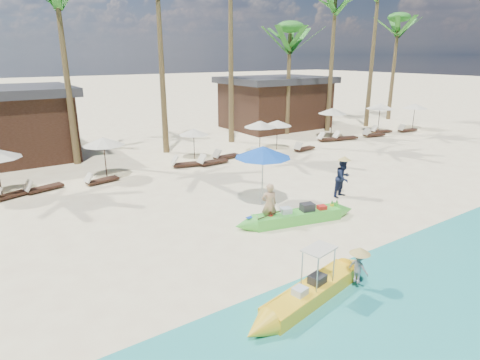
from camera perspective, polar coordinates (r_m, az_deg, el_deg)
ground at (r=14.16m, az=5.12°, el=-8.13°), size 240.00×240.00×0.00m
wet_sand_strip at (r=11.27m, az=22.04°, el=-16.70°), size 240.00×4.50×0.01m
green_canoe at (r=15.36m, az=8.08°, el=-5.17°), size 5.47×1.65×0.71m
yellow_canoe at (r=10.90m, az=10.18°, el=-15.41°), size 5.35×1.36×1.40m
tourist at (r=14.83m, az=4.15°, el=-3.49°), size 0.69×0.56×1.62m
vendor_green at (r=18.32m, az=14.44°, el=0.29°), size 0.95×0.80×1.75m
vendor_yellow at (r=11.46m, az=16.51°, el=-11.77°), size 0.41×0.63×0.92m
blue_umbrella at (r=16.50m, az=3.26°, el=4.02°), size 2.34×2.34×2.52m
lounger_4_left at (r=20.48m, az=-29.75°, el=-1.71°), size 1.76×1.06×0.57m
lounger_4_right at (r=20.77m, az=-26.34°, el=-0.95°), size 1.79×0.93×0.58m
resort_parasol_5 at (r=21.36m, az=-18.87°, el=5.21°), size 2.07×2.07×2.13m
lounger_5_left at (r=20.95m, az=-19.27°, el=0.04°), size 1.70×0.78×0.56m
resort_parasol_6 at (r=24.33m, az=-6.61°, el=6.82°), size 1.80×1.80×1.86m
lounger_6_left at (r=22.91m, az=-7.66°, el=2.38°), size 1.96×0.98×0.64m
lounger_6_right at (r=23.20m, az=-4.10°, el=2.68°), size 1.89×0.69×0.63m
resort_parasol_7 at (r=25.55m, az=2.88°, el=7.95°), size 2.05×2.05×2.11m
lounger_7_left at (r=24.45m, az=-2.15°, el=3.45°), size 1.81×0.69×0.60m
lounger_7_right at (r=24.93m, az=2.92°, el=3.77°), size 2.07×1.21×0.67m
resort_parasol_8 at (r=26.81m, az=5.34°, el=8.07°), size 1.92×1.92×1.97m
lounger_8_left at (r=26.91m, az=9.02°, el=4.51°), size 1.72×0.74×0.57m
resort_parasol_9 at (r=31.59m, az=13.03°, el=9.56°), size 2.18×2.18×2.24m
lounger_9_left at (r=30.24m, az=12.48°, el=5.77°), size 1.94×1.05×0.63m
lounger_9_right at (r=31.02m, az=14.58°, el=5.92°), size 2.00×1.04×0.65m
resort_parasol_10 at (r=35.01m, az=19.33°, el=9.89°), size 2.26×2.26×2.33m
lounger_10_left at (r=32.85m, az=18.36°, el=6.20°), size 1.92×0.90×0.63m
lounger_10_right at (r=34.68m, az=19.35°, el=6.64°), size 1.83×1.02×0.59m
resort_parasol_11 at (r=37.61m, az=23.65°, el=9.61°), size 2.08×2.08×2.14m
lounger_11_left at (r=35.96m, az=22.61°, el=6.63°), size 1.80×0.78×0.59m
palm_3 at (r=24.72m, az=-24.50°, el=21.74°), size 2.08×2.08×10.52m
palm_6 at (r=32.18m, az=7.10°, el=18.98°), size 2.08×2.08×8.51m
palm_7 at (r=34.25m, az=13.31°, el=21.83°), size 2.08×2.08×11.08m
palm_8 at (r=37.53m, az=18.97°, el=22.79°), size 2.08×2.08×12.70m
palm_9 at (r=42.34m, az=21.50°, el=18.93°), size 2.08×2.08×9.82m
pavilion_east at (r=35.41m, az=5.04°, el=11.01°), size 8.80×6.60×4.30m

